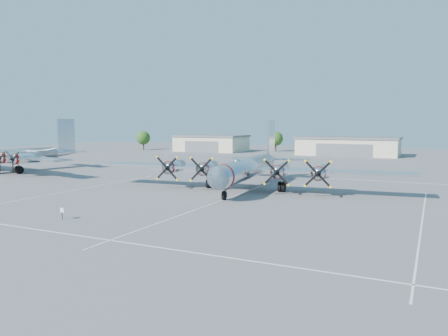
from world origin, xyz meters
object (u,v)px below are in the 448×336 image
at_px(hangar_center, 348,146).
at_px(info_placard, 62,211).
at_px(tree_far_west, 143,138).
at_px(bomber_west, 15,171).
at_px(hangar_west, 211,143).
at_px(main_bomber_b29, 249,188).
at_px(tree_west, 276,139).

relative_size(hangar_center, info_placard, 25.44).
distance_m(tree_far_west, bomber_west, 71.54).
height_order(hangar_west, main_bomber_b29, hangar_west).
distance_m(hangar_west, tree_far_west, 25.36).
xyz_separation_m(tree_far_west, main_bomber_b29, (69.07, -69.24, -4.22)).
relative_size(main_bomber_b29, bomber_west, 1.14).
distance_m(tree_far_west, info_placard, 113.78).
distance_m(main_bomber_b29, bomber_west, 49.14).
relative_size(tree_far_west, main_bomber_b29, 0.15).
bearing_deg(main_bomber_b29, tree_far_west, 129.15).
height_order(hangar_center, tree_west, tree_west).
relative_size(tree_west, main_bomber_b29, 0.15).
bearing_deg(bomber_west, tree_far_west, 117.29).
relative_size(tree_far_west, bomber_west, 0.17).
bearing_deg(main_bomber_b29, hangar_west, 115.27).
bearing_deg(bomber_west, tree_west, 83.80).
bearing_deg(hangar_center, main_bomber_b29, -90.72).
relative_size(tree_far_west, tree_west, 1.00).
height_order(hangar_center, main_bomber_b29, hangar_center).
relative_size(tree_west, bomber_west, 0.17).
bearing_deg(main_bomber_b29, bomber_west, 173.44).
bearing_deg(tree_west, hangar_center, -17.82).
bearing_deg(hangar_west, main_bomber_b29, -58.95).
bearing_deg(info_placard, hangar_west, 122.13).
distance_m(hangar_west, tree_west, 21.61).
bearing_deg(hangar_west, bomber_west, -93.99).
bearing_deg(main_bomber_b29, hangar_center, 83.49).
height_order(hangar_west, tree_far_west, tree_far_west).
relative_size(hangar_west, info_placard, 20.11).
distance_m(hangar_west, hangar_center, 45.00).
xyz_separation_m(hangar_west, info_placard, (35.83, -100.05, -1.92)).
xyz_separation_m(main_bomber_b29, info_placard, (-8.24, -26.85, 0.79)).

